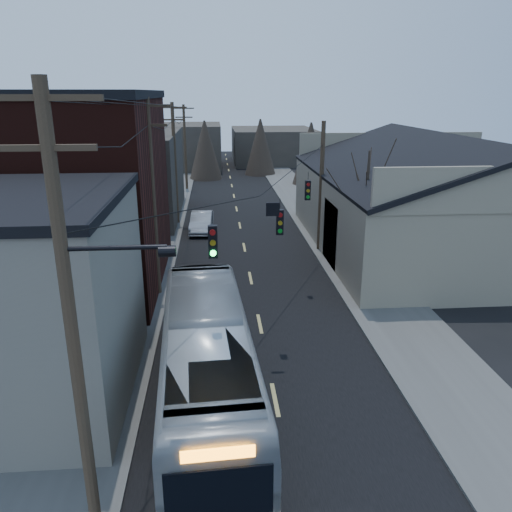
# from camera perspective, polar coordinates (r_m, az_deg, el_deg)

# --- Properties ---
(road_surface) EXTENTS (9.00, 110.00, 0.02)m
(road_surface) POSITION_cam_1_polar(r_m,az_deg,el_deg) (38.25, -1.71, 2.76)
(road_surface) COLOR black
(road_surface) RESTS_ON ground
(sidewalk_left) EXTENTS (4.00, 110.00, 0.12)m
(sidewalk_left) POSITION_cam_1_polar(r_m,az_deg,el_deg) (38.47, -11.43, 2.57)
(sidewalk_left) COLOR #474744
(sidewalk_left) RESTS_ON ground
(sidewalk_right) EXTENTS (4.00, 110.00, 0.12)m
(sidewalk_right) POSITION_cam_1_polar(r_m,az_deg,el_deg) (39.10, 7.86, 3.01)
(sidewalk_right) COLOR #474744
(sidewalk_right) RESTS_ON ground
(building_clapboard) EXTENTS (8.00, 8.00, 7.00)m
(building_clapboard) POSITION_cam_1_polar(r_m,az_deg,el_deg) (18.60, -26.92, -4.97)
(building_clapboard) COLOR #6D675A
(building_clapboard) RESTS_ON ground
(building_brick) EXTENTS (10.00, 12.00, 10.00)m
(building_brick) POSITION_cam_1_polar(r_m,az_deg,el_deg) (28.50, -21.30, 6.47)
(building_brick) COLOR black
(building_brick) RESTS_ON ground
(building_left_far) EXTENTS (9.00, 14.00, 7.00)m
(building_left_far) POSITION_cam_1_polar(r_m,az_deg,el_deg) (44.01, -14.79, 8.87)
(building_left_far) COLOR #342F29
(building_left_far) RESTS_ON ground
(warehouse) EXTENTS (16.16, 20.60, 7.73)m
(warehouse) POSITION_cam_1_polar(r_m,az_deg,el_deg) (35.92, 19.98, 5.06)
(warehouse) COLOR gray
(warehouse) RESTS_ON ground
(building_far_left) EXTENTS (10.00, 12.00, 6.00)m
(building_far_left) POSITION_cam_1_polar(r_m,az_deg,el_deg) (72.30, -8.13, 12.32)
(building_far_left) COLOR #342F29
(building_far_left) RESTS_ON ground
(building_far_right) EXTENTS (12.00, 14.00, 5.00)m
(building_far_right) POSITION_cam_1_polar(r_m,az_deg,el_deg) (77.72, 1.93, 12.51)
(building_far_right) COLOR #342F29
(building_far_right) RESTS_ON ground
(bare_tree) EXTENTS (0.40, 0.40, 7.20)m
(bare_tree) POSITION_cam_1_polar(r_m,az_deg,el_deg) (28.87, 12.36, 4.58)
(bare_tree) COLOR black
(bare_tree) RESTS_ON ground
(utility_lines) EXTENTS (11.24, 45.28, 10.50)m
(utility_lines) POSITION_cam_1_polar(r_m,az_deg,el_deg) (31.43, -6.95, 8.48)
(utility_lines) COLOR #382B1E
(utility_lines) RESTS_ON ground
(bus) EXTENTS (3.48, 12.16, 3.35)m
(bus) POSITION_cam_1_polar(r_m,az_deg,el_deg) (17.09, -5.61, -11.78)
(bus) COLOR #A3A9AE
(bus) RESTS_ON ground
(parked_car) EXTENTS (1.83, 4.60, 1.49)m
(parked_car) POSITION_cam_1_polar(r_m,az_deg,el_deg) (38.44, -6.23, 3.87)
(parked_car) COLOR #A0A3A7
(parked_car) RESTS_ON ground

